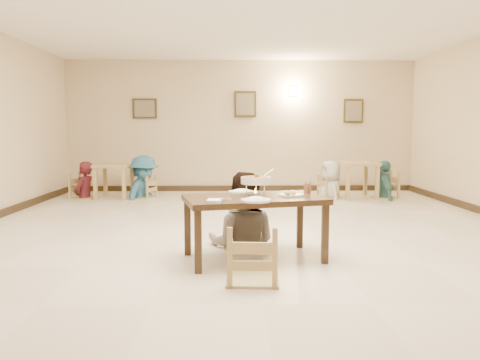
{
  "coord_description": "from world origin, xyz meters",
  "views": [
    {
      "loc": [
        -0.26,
        -5.87,
        1.39
      ],
      "look_at": [
        -0.13,
        -0.27,
        0.8
      ],
      "focal_mm": 35.0,
      "sensor_mm": 36.0,
      "label": 1
    }
  ],
  "objects_px": {
    "chair_far": "(243,206)",
    "bg_chair_rr": "(384,173)",
    "bg_chair_lr": "(144,177)",
    "bg_diner_b": "(143,155)",
    "chair_near": "(253,227)",
    "bg_diner_a": "(83,161)",
    "bg_table_left": "(114,171)",
    "bg_diner_c": "(331,161)",
    "bg_chair_rl": "(330,177)",
    "bg_diner_d": "(385,160)",
    "bg_chair_ll": "(84,175)",
    "main_table": "(254,204)",
    "drink_glass": "(307,188)",
    "curry_warmer": "(256,181)",
    "bg_table_right": "(357,169)",
    "main_diner": "(243,172)"
  },
  "relations": [
    {
      "from": "chair_far",
      "to": "bg_chair_rr",
      "type": "distance_m",
      "value": 4.93
    },
    {
      "from": "bg_chair_lr",
      "to": "bg_diner_b",
      "type": "distance_m",
      "value": 0.45
    },
    {
      "from": "chair_near",
      "to": "bg_diner_a",
      "type": "height_order",
      "value": "bg_diner_a"
    },
    {
      "from": "bg_table_left",
      "to": "bg_diner_b",
      "type": "distance_m",
      "value": 0.68
    },
    {
      "from": "bg_diner_c",
      "to": "bg_table_left",
      "type": "bearing_deg",
      "value": -102.02
    },
    {
      "from": "bg_chair_rl",
      "to": "bg_diner_d",
      "type": "xyz_separation_m",
      "value": [
        1.1,
        -0.1,
        0.35
      ]
    },
    {
      "from": "bg_chair_ll",
      "to": "bg_diner_b",
      "type": "height_order",
      "value": "bg_diner_b"
    },
    {
      "from": "bg_diner_d",
      "to": "main_table",
      "type": "bearing_deg",
      "value": 147.0
    },
    {
      "from": "chair_far",
      "to": "drink_glass",
      "type": "bearing_deg",
      "value": -32.38
    },
    {
      "from": "main_table",
      "to": "drink_glass",
      "type": "distance_m",
      "value": 0.65
    },
    {
      "from": "chair_far",
      "to": "bg_diner_d",
      "type": "distance_m",
      "value": 4.94
    },
    {
      "from": "main_table",
      "to": "bg_diner_d",
      "type": "bearing_deg",
      "value": 43.93
    },
    {
      "from": "bg_chair_lr",
      "to": "bg_diner_d",
      "type": "bearing_deg",
      "value": 109.95
    },
    {
      "from": "curry_warmer",
      "to": "bg_chair_ll",
      "type": "distance_m",
      "value": 5.68
    },
    {
      "from": "bg_chair_ll",
      "to": "bg_diner_c",
      "type": "relative_size",
      "value": 0.65
    },
    {
      "from": "chair_far",
      "to": "bg_table_right",
      "type": "xyz_separation_m",
      "value": [
        2.49,
        3.94,
        0.14
      ]
    },
    {
      "from": "bg_diner_d",
      "to": "bg_table_left",
      "type": "bearing_deg",
      "value": 88.33
    },
    {
      "from": "bg_table_left",
      "to": "bg_table_right",
      "type": "height_order",
      "value": "bg_table_right"
    },
    {
      "from": "chair_far",
      "to": "bg_chair_rr",
      "type": "relative_size",
      "value": 0.89
    },
    {
      "from": "chair_far",
      "to": "bg_diner_b",
      "type": "bearing_deg",
      "value": 121.7
    },
    {
      "from": "bg_table_right",
      "to": "bg_diner_b",
      "type": "distance_m",
      "value": 4.47
    },
    {
      "from": "drink_glass",
      "to": "bg_chair_rl",
      "type": "bearing_deg",
      "value": 74.7
    },
    {
      "from": "main_diner",
      "to": "bg_chair_ll",
      "type": "distance_m",
      "value": 5.15
    },
    {
      "from": "drink_glass",
      "to": "bg_chair_rl",
      "type": "height_order",
      "value": "bg_chair_rl"
    },
    {
      "from": "bg_diner_d",
      "to": "bg_diner_b",
      "type": "bearing_deg",
      "value": 87.91
    },
    {
      "from": "bg_table_right",
      "to": "bg_diner_c",
      "type": "distance_m",
      "value": 0.58
    },
    {
      "from": "curry_warmer",
      "to": "bg_table_left",
      "type": "distance_m",
      "value": 5.41
    },
    {
      "from": "drink_glass",
      "to": "main_diner",
      "type": "bearing_deg",
      "value": 148.72
    },
    {
      "from": "chair_far",
      "to": "drink_glass",
      "type": "height_order",
      "value": "chair_far"
    },
    {
      "from": "bg_chair_rr",
      "to": "bg_table_right",
      "type": "bearing_deg",
      "value": -101.16
    },
    {
      "from": "chair_far",
      "to": "curry_warmer",
      "type": "distance_m",
      "value": 0.79
    },
    {
      "from": "main_table",
      "to": "bg_diner_a",
      "type": "xyz_separation_m",
      "value": [
        -3.27,
        4.66,
        0.16
      ]
    },
    {
      "from": "main_diner",
      "to": "bg_diner_a",
      "type": "height_order",
      "value": "main_diner"
    },
    {
      "from": "drink_glass",
      "to": "bg_chair_rr",
      "type": "relative_size",
      "value": 0.15
    },
    {
      "from": "bg_table_left",
      "to": "bg_diner_b",
      "type": "height_order",
      "value": "bg_diner_b"
    },
    {
      "from": "bg_chair_rl",
      "to": "bg_chair_rr",
      "type": "height_order",
      "value": "bg_chair_rr"
    },
    {
      "from": "chair_far",
      "to": "bg_chair_rr",
      "type": "height_order",
      "value": "bg_chair_rr"
    },
    {
      "from": "bg_chair_rl",
      "to": "bg_table_left",
      "type": "bearing_deg",
      "value": 71.96
    },
    {
      "from": "main_diner",
      "to": "bg_diner_d",
      "type": "distance_m",
      "value": 5.02
    },
    {
      "from": "bg_chair_rl",
      "to": "bg_diner_c",
      "type": "distance_m",
      "value": 0.33
    },
    {
      "from": "chair_far",
      "to": "bg_diner_a",
      "type": "height_order",
      "value": "bg_diner_a"
    },
    {
      "from": "curry_warmer",
      "to": "chair_near",
      "type": "bearing_deg",
      "value": -95.03
    },
    {
      "from": "main_diner",
      "to": "bg_chair_lr",
      "type": "relative_size",
      "value": 2.04
    },
    {
      "from": "chair_far",
      "to": "main_diner",
      "type": "height_order",
      "value": "main_diner"
    },
    {
      "from": "bg_diner_a",
      "to": "bg_diner_b",
      "type": "distance_m",
      "value": 1.21
    },
    {
      "from": "curry_warmer",
      "to": "bg_chair_ll",
      "type": "xyz_separation_m",
      "value": [
        -3.29,
        4.61,
        -0.36
      ]
    },
    {
      "from": "bg_diner_a",
      "to": "main_table",
      "type": "bearing_deg",
      "value": 50.43
    },
    {
      "from": "bg_chair_lr",
      "to": "bg_diner_a",
      "type": "relative_size",
      "value": 0.57
    },
    {
      "from": "bg_chair_ll",
      "to": "bg_chair_rl",
      "type": "distance_m",
      "value": 5.11
    },
    {
      "from": "bg_chair_ll",
      "to": "bg_chair_lr",
      "type": "bearing_deg",
      "value": -73.66
    }
  ]
}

